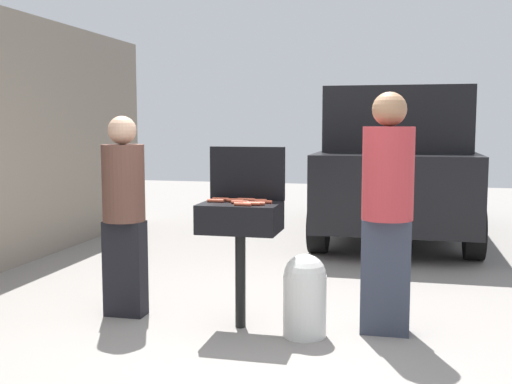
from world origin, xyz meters
name	(u,v)px	position (x,y,z in m)	size (l,w,h in m)	color
ground_plane	(254,341)	(0.00, 0.00, 0.00)	(24.00, 24.00, 0.00)	gray
bbq_grill	(240,222)	(-0.18, 0.29, 0.82)	(0.60, 0.44, 0.97)	black
grill_lid_open	(247,173)	(-0.18, 0.51, 1.18)	(0.60, 0.05, 0.42)	black
hot_dog_0	(240,202)	(-0.17, 0.24, 0.98)	(0.03, 0.03, 0.13)	#AD4228
hot_dog_1	(243,204)	(-0.12, 0.13, 0.98)	(0.03, 0.03, 0.13)	#B74C33
hot_dog_2	(264,202)	(0.00, 0.31, 0.98)	(0.03, 0.03, 0.13)	#B74C33
hot_dog_3	(221,199)	(-0.36, 0.39, 0.98)	(0.03, 0.03, 0.13)	#B74C33
hot_dog_4	(236,201)	(-0.22, 0.34, 0.98)	(0.03, 0.03, 0.13)	#B74C33
hot_dog_5	(256,203)	(-0.03, 0.20, 0.98)	(0.03, 0.03, 0.13)	#C6593D
hot_dog_6	(216,201)	(-0.37, 0.29, 0.98)	(0.03, 0.03, 0.13)	#B74C33
hot_dog_7	(258,201)	(-0.06, 0.37, 0.98)	(0.03, 0.03, 0.13)	#B74C33
hot_dog_8	(252,204)	(-0.06, 0.17, 0.98)	(0.03, 0.03, 0.13)	#AD4228
hot_dog_9	(246,200)	(-0.16, 0.40, 0.98)	(0.03, 0.03, 0.13)	#C6593D
hot_dog_10	(235,200)	(-0.24, 0.36, 0.98)	(0.03, 0.03, 0.13)	#B74C33
propane_tank	(305,294)	(0.34, 0.20, 0.32)	(0.32, 0.32, 0.62)	silver
person_left	(124,209)	(-1.17, 0.37, 0.88)	(0.34, 0.34, 1.63)	black
person_right	(387,204)	(0.91, 0.41, 0.98)	(0.38, 0.38, 1.80)	#333847
parked_minivan	(397,163)	(0.93, 4.75, 1.03)	(2.03, 4.40, 2.02)	black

